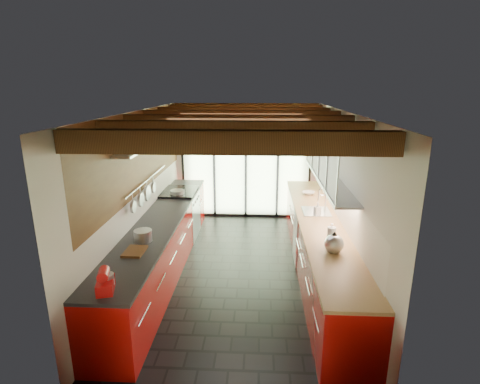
{
  "coord_description": "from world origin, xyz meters",
  "views": [
    {
      "loc": [
        0.3,
        -5.63,
        2.98
      ],
      "look_at": [
        -0.01,
        0.4,
        1.25
      ],
      "focal_mm": 28.0,
      "sensor_mm": 36.0,
      "label": 1
    }
  ],
  "objects": [
    {
      "name": "ground",
      "position": [
        0.0,
        0.0,
        0.0
      ],
      "size": [
        5.5,
        5.5,
        0.0
      ],
      "primitive_type": "plane",
      "color": "black",
      "rests_on": "ground"
    },
    {
      "name": "paper_towel",
      "position": [
        1.27,
        -0.98,
        1.05
      ],
      "size": [
        0.12,
        0.12,
        0.31
      ],
      "color": "white",
      "rests_on": "right_counter"
    },
    {
      "name": "stand_mixer",
      "position": [
        -1.27,
        -2.24,
        1.02
      ],
      "size": [
        0.23,
        0.32,
        0.26
      ],
      "color": "red",
      "rests_on": "left_counter"
    },
    {
      "name": "ceiling_beams",
      "position": [
        -0.0,
        0.38,
        2.46
      ],
      "size": [
        3.14,
        5.06,
        4.9
      ],
      "color": "#593316",
      "rests_on": "ground"
    },
    {
      "name": "sink_assembly",
      "position": [
        1.29,
        0.4,
        0.96
      ],
      "size": [
        0.45,
        0.52,
        0.43
      ],
      "color": "silver",
      "rests_on": "right_counter"
    },
    {
      "name": "left_wall_fixtures",
      "position": [
        -1.47,
        0.14,
        1.88
      ],
      "size": [
        0.28,
        2.6,
        0.96
      ],
      "color": "silver",
      "rests_on": "ground"
    },
    {
      "name": "bowl",
      "position": [
        1.27,
        1.45,
        0.95
      ],
      "size": [
        0.28,
        0.28,
        0.06
      ],
      "primitive_type": "imported",
      "rotation": [
        0.0,
        0.0,
        -0.21
      ],
      "color": "silver",
      "rests_on": "right_counter"
    },
    {
      "name": "glass_door",
      "position": [
        0.0,
        2.69,
        1.66
      ],
      "size": [
        2.95,
        0.1,
        2.9
      ],
      "color": "#C6EAAD",
      "rests_on": "ground"
    },
    {
      "name": "kettle",
      "position": [
        1.27,
        -1.18,
        1.05
      ],
      "size": [
        0.27,
        0.32,
        0.29
      ],
      "color": "silver",
      "rests_on": "right_counter"
    },
    {
      "name": "range_stove",
      "position": [
        -1.28,
        1.45,
        0.47
      ],
      "size": [
        0.66,
        0.9,
        0.97
      ],
      "color": "silver",
      "rests_on": "ground"
    },
    {
      "name": "pot_small",
      "position": [
        -1.27,
        1.24,
        0.97
      ],
      "size": [
        0.33,
        0.33,
        0.11
      ],
      "primitive_type": "cylinder",
      "rotation": [
        0.0,
        0.0,
        0.22
      ],
      "color": "silver",
      "rests_on": "left_counter"
    },
    {
      "name": "pot_large",
      "position": [
        -1.27,
        -0.96,
        1.0
      ],
      "size": [
        0.29,
        0.29,
        0.16
      ],
      "primitive_type": "cylinder",
      "rotation": [
        0.0,
        0.0,
        0.19
      ],
      "color": "silver",
      "rests_on": "left_counter"
    },
    {
      "name": "right_counter",
      "position": [
        1.27,
        0.0,
        0.46
      ],
      "size": [
        0.68,
        5.0,
        0.92
      ],
      "color": "#B30D0B",
      "rests_on": "ground"
    },
    {
      "name": "room_shell",
      "position": [
        0.0,
        0.0,
        1.65
      ],
      "size": [
        5.5,
        5.5,
        5.5
      ],
      "color": "silver",
      "rests_on": "ground"
    },
    {
      "name": "upper_cabinets_right",
      "position": [
        1.43,
        0.3,
        1.85
      ],
      "size": [
        0.34,
        3.0,
        3.0
      ],
      "color": "silver",
      "rests_on": "ground"
    },
    {
      "name": "left_counter",
      "position": [
        -1.28,
        0.0,
        0.46
      ],
      "size": [
        0.68,
        5.0,
        0.92
      ],
      "color": "#B30D0B",
      "rests_on": "ground"
    },
    {
      "name": "cutting_board",
      "position": [
        -1.27,
        -1.32,
        0.93
      ],
      "size": [
        0.25,
        0.35,
        0.03
      ],
      "primitive_type": "cube",
      "rotation": [
        0.0,
        0.0,
        -0.02
      ],
      "color": "brown",
      "rests_on": "left_counter"
    },
    {
      "name": "soap_bottle",
      "position": [
        1.27,
        0.24,
        1.03
      ],
      "size": [
        0.12,
        0.12,
        0.22
      ],
      "primitive_type": "imported",
      "rotation": [
        0.0,
        0.0,
        0.29
      ],
      "color": "silver",
      "rests_on": "right_counter"
    }
  ]
}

